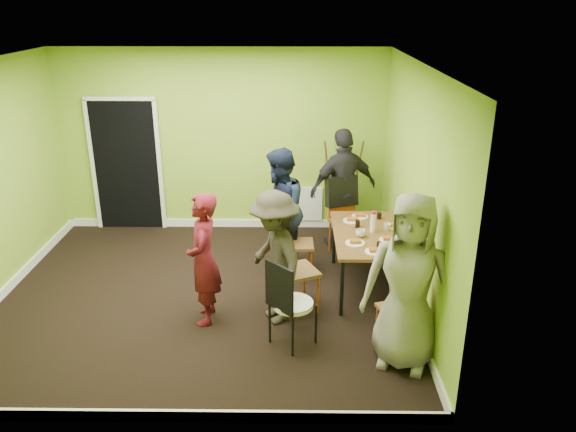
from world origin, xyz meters
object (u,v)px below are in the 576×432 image
orange_bottle (358,223)px  person_front_end (409,283)px  chair_front_end (402,306)px  easel (342,188)px  chair_bentwood (288,300)px  thermos (373,223)px  chair_left_far (292,238)px  dining_table (370,237)px  person_back_end (343,189)px  blue_bottle (396,238)px  person_left_near (275,258)px  person_left_far (280,211)px  chair_left_near (290,265)px  person_standing (204,259)px  chair_back_end (343,199)px

orange_bottle → person_front_end: person_front_end is taller
chair_front_end → easel: easel is taller
chair_bentwood → orange_bottle: (0.87, 1.51, 0.24)m
thermos → orange_bottle: (-0.16, 0.17, -0.08)m
chair_left_far → person_front_end: bearing=29.2°
chair_bentwood → chair_left_far: bearing=134.1°
dining_table → easel: size_ratio=1.00×
person_back_end → thermos: bearing=78.3°
easel → chair_front_end: bearing=-82.9°
blue_bottle → person_left_near: (-1.40, -0.38, -0.08)m
chair_bentwood → person_back_end: size_ratio=0.56×
easel → person_left_far: size_ratio=0.90×
chair_left_near → person_standing: bearing=-102.6°
thermos → blue_bottle: thermos is taller
thermos → person_front_end: size_ratio=0.13×
chair_left_far → thermos: 1.09m
dining_table → person_standing: person_standing is taller
chair_left_near → chair_left_far: bearing=153.6°
person_left_near → person_front_end: 1.55m
dining_table → person_front_end: (0.17, -1.58, 0.21)m
orange_bottle → person_left_far: bearing=163.8°
dining_table → person_left_near: person_left_near is taller
person_front_end → chair_front_end: bearing=108.4°
chair_left_far → person_back_end: bearing=142.0°
chair_left_far → chair_left_near: 0.93m
chair_left_near → thermos: chair_left_near is taller
dining_table → easel: (-0.21, 1.78, 0.05)m
blue_bottle → person_front_end: 1.19m
orange_bottle → person_back_end: (-0.10, 1.11, 0.09)m
chair_back_end → person_left_far: person_left_far is taller
chair_left_far → person_back_end: size_ratio=0.53×
thermos → chair_back_end: bearing=104.4°
chair_bentwood → person_front_end: (1.17, -0.28, 0.36)m
chair_bentwood → easel: size_ratio=0.66×
person_back_end → person_front_end: (0.40, -2.90, 0.02)m
chair_left_far → person_left_near: (-0.19, -1.11, 0.25)m
chair_bentwood → easel: 3.19m
dining_table → person_standing: 2.10m
chair_front_end → orange_bottle: 1.59m
chair_left_near → chair_front_end: 1.38m
chair_bentwood → person_left_far: bearing=139.6°
dining_table → chair_back_end: 1.17m
chair_back_end → orange_bottle: bearing=77.1°
person_left_far → person_left_near: person_left_far is taller
person_standing → person_left_far: bearing=144.8°
chair_left_far → person_front_end: 2.26m
thermos → blue_bottle: (0.21, -0.43, -0.01)m
person_standing → chair_front_end: bearing=72.7°
chair_left_near → easel: 2.50m
orange_bottle → person_back_end: bearing=95.3°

